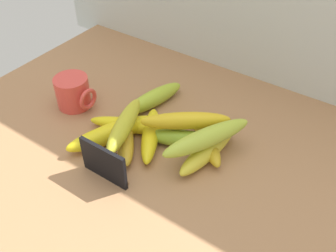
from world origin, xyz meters
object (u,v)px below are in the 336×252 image
at_px(banana_4, 184,139).
at_px(banana_0, 111,133).
at_px(banana_10, 124,125).
at_px(banana_3, 154,98).
at_px(banana_2, 206,139).
at_px(banana_6, 133,126).
at_px(coffee_mug, 74,92).
at_px(chalkboard_sign, 104,164).
at_px(banana_5, 208,151).
at_px(banana_1, 150,135).
at_px(banana_8, 186,121).
at_px(banana_7, 125,139).
at_px(banana_9, 207,138).

bearing_deg(banana_4, banana_0, -151.23).
bearing_deg(banana_10, banana_3, 102.53).
bearing_deg(banana_2, banana_6, -161.29).
bearing_deg(banana_6, coffee_mug, -178.98).
bearing_deg(chalkboard_sign, banana_2, 58.58).
bearing_deg(banana_5, chalkboard_sign, -130.55).
height_order(banana_4, banana_6, banana_4).
bearing_deg(banana_1, banana_0, -146.45).
distance_m(banana_4, banana_8, 0.04).
xyz_separation_m(coffee_mug, banana_1, (0.23, 0.00, -0.02)).
xyz_separation_m(chalkboard_sign, banana_0, (-0.06, 0.09, -0.02)).
relative_size(banana_0, banana_7, 1.30).
xyz_separation_m(banana_1, banana_4, (0.07, 0.03, 0.00)).
xyz_separation_m(coffee_mug, banana_8, (0.30, 0.04, 0.02)).
distance_m(banana_5, banana_10, 0.19).
height_order(banana_6, banana_8, banana_8).
distance_m(banana_0, banana_7, 0.04).
distance_m(chalkboard_sign, coffee_mug, 0.26).
height_order(coffee_mug, banana_1, coffee_mug).
relative_size(banana_2, banana_3, 0.96).
xyz_separation_m(banana_1, banana_7, (-0.04, -0.04, 0.00)).
relative_size(coffee_mug, banana_6, 0.48).
distance_m(banana_1, banana_7, 0.06).
bearing_deg(chalkboard_sign, banana_1, 85.62).
xyz_separation_m(coffee_mug, banana_9, (0.36, 0.02, 0.02)).
xyz_separation_m(banana_2, banana_7, (-0.15, -0.10, 0.00)).
bearing_deg(banana_6, banana_9, 6.04).
distance_m(banana_2, banana_6, 0.17).
bearing_deg(banana_3, banana_7, -77.50).
bearing_deg(banana_7, banana_0, -173.19).
relative_size(banana_1, banana_5, 0.98).
distance_m(banana_5, banana_6, 0.18).
distance_m(banana_2, banana_4, 0.05).
distance_m(banana_9, banana_10, 0.18).
height_order(banana_0, banana_6, banana_0).
height_order(chalkboard_sign, banana_7, chalkboard_sign).
bearing_deg(banana_7, coffee_mug, 167.39).
relative_size(banana_1, banana_9, 0.85).
xyz_separation_m(chalkboard_sign, banana_5, (0.14, 0.16, -0.02)).
bearing_deg(banana_8, banana_2, 16.16).
bearing_deg(banana_8, banana_7, -138.65).
xyz_separation_m(chalkboard_sign, banana_7, (-0.03, 0.09, -0.02)).
height_order(banana_2, banana_3, banana_3).
distance_m(banana_0, banana_6, 0.06).
distance_m(banana_6, banana_10, 0.06).
bearing_deg(banana_2, banana_3, 163.50).
height_order(banana_1, banana_8, banana_8).
bearing_deg(banana_7, banana_2, 34.78).
xyz_separation_m(chalkboard_sign, banana_9, (0.14, 0.16, 0.02)).
height_order(banana_3, banana_6, banana_3).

